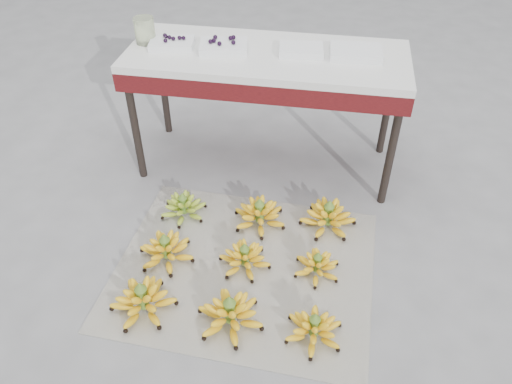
% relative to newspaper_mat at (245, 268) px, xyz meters
% --- Properties ---
extents(ground, '(60.00, 60.00, 0.00)m').
position_rel_newspaper_mat_xyz_m(ground, '(-0.02, 0.00, -0.00)').
color(ground, slate).
rests_on(ground, ground).
extents(newspaper_mat, '(1.29, 1.10, 0.01)m').
position_rel_newspaper_mat_xyz_m(newspaper_mat, '(0.00, 0.00, 0.00)').
color(newspaper_mat, white).
rests_on(newspaper_mat, ground).
extents(bunch_front_left, '(0.31, 0.31, 0.18)m').
position_rel_newspaper_mat_xyz_m(bunch_front_left, '(-0.40, -0.32, 0.06)').
color(bunch_front_left, yellow).
rests_on(bunch_front_left, newspaper_mat).
extents(bunch_front_center, '(0.35, 0.35, 0.18)m').
position_rel_newspaper_mat_xyz_m(bunch_front_center, '(-0.00, -0.33, 0.06)').
color(bunch_front_center, yellow).
rests_on(bunch_front_center, newspaper_mat).
extents(bunch_front_right, '(0.31, 0.31, 0.16)m').
position_rel_newspaper_mat_xyz_m(bunch_front_right, '(0.37, -0.34, 0.06)').
color(bunch_front_right, yellow).
rests_on(bunch_front_right, newspaper_mat).
extents(bunch_mid_left, '(0.31, 0.31, 0.17)m').
position_rel_newspaper_mat_xyz_m(bunch_mid_left, '(-0.40, -0.01, 0.06)').
color(bunch_mid_left, yellow).
rests_on(bunch_mid_left, newspaper_mat).
extents(bunch_mid_center, '(0.32, 0.32, 0.16)m').
position_rel_newspaper_mat_xyz_m(bunch_mid_center, '(-0.00, 0.01, 0.06)').
color(bunch_mid_center, yellow).
rests_on(bunch_mid_center, newspaper_mat).
extents(bunch_mid_right, '(0.30, 0.30, 0.14)m').
position_rel_newspaper_mat_xyz_m(bunch_mid_right, '(0.35, 0.03, 0.05)').
color(bunch_mid_right, yellow).
rests_on(bunch_mid_right, newspaper_mat).
extents(bunch_back_left, '(0.28, 0.28, 0.15)m').
position_rel_newspaper_mat_xyz_m(bunch_back_left, '(-0.40, 0.33, 0.06)').
color(bunch_back_left, olive).
rests_on(bunch_back_left, newspaper_mat).
extents(bunch_back_center, '(0.37, 0.37, 0.18)m').
position_rel_newspaper_mat_xyz_m(bunch_back_center, '(0.02, 0.33, 0.06)').
color(bunch_back_center, yellow).
rests_on(bunch_back_center, newspaper_mat).
extents(bunch_back_right, '(0.30, 0.30, 0.18)m').
position_rel_newspaper_mat_xyz_m(bunch_back_right, '(0.38, 0.37, 0.06)').
color(bunch_back_right, yellow).
rests_on(bunch_back_right, newspaper_mat).
extents(vendor_table, '(1.53, 0.61, 0.74)m').
position_rel_newspaper_mat_xyz_m(vendor_table, '(-0.04, 0.89, 0.65)').
color(vendor_table, black).
rests_on(vendor_table, ground).
extents(tray_far_left, '(0.26, 0.20, 0.06)m').
position_rel_newspaper_mat_xyz_m(tray_far_left, '(-0.56, 0.88, 0.75)').
color(tray_far_left, silver).
rests_on(tray_far_left, vendor_table).
extents(tray_left, '(0.29, 0.23, 0.07)m').
position_rel_newspaper_mat_xyz_m(tray_left, '(-0.28, 0.89, 0.75)').
color(tray_left, silver).
rests_on(tray_left, vendor_table).
extents(tray_right, '(0.25, 0.19, 0.04)m').
position_rel_newspaper_mat_xyz_m(tray_right, '(0.14, 0.92, 0.75)').
color(tray_right, silver).
rests_on(tray_right, vendor_table).
extents(tray_far_right, '(0.28, 0.21, 0.04)m').
position_rel_newspaper_mat_xyz_m(tray_far_right, '(0.43, 0.93, 0.75)').
color(tray_far_right, silver).
rests_on(tray_far_right, vendor_table).
extents(glass_jar, '(0.13, 0.13, 0.14)m').
position_rel_newspaper_mat_xyz_m(glass_jar, '(-0.72, 0.91, 0.80)').
color(glass_jar, '#E3F3C1').
rests_on(glass_jar, vendor_table).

